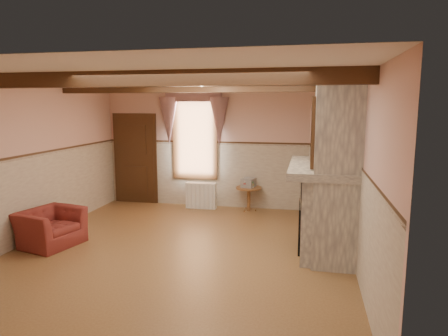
% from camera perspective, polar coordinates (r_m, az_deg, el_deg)
% --- Properties ---
extents(floor, '(5.50, 6.00, 0.01)m').
position_cam_1_polar(floor, '(6.77, -6.19, -11.58)').
color(floor, brown).
rests_on(floor, ground).
extents(ceiling, '(5.50, 6.00, 0.01)m').
position_cam_1_polar(ceiling, '(6.36, -6.63, 12.78)').
color(ceiling, silver).
rests_on(ceiling, wall_back).
extents(wall_back, '(5.50, 0.02, 2.80)m').
position_cam_1_polar(wall_back, '(9.29, -0.54, 2.98)').
color(wall_back, '#D5A393').
rests_on(wall_back, floor).
extents(wall_front, '(5.50, 0.02, 2.80)m').
position_cam_1_polar(wall_front, '(3.75, -21.11, -6.66)').
color(wall_front, '#D5A393').
rests_on(wall_front, floor).
extents(wall_left, '(0.02, 6.00, 2.80)m').
position_cam_1_polar(wall_left, '(7.73, -26.12, 0.84)').
color(wall_left, '#D5A393').
rests_on(wall_left, floor).
extents(wall_right, '(0.02, 6.00, 2.80)m').
position_cam_1_polar(wall_right, '(6.13, 18.77, -0.62)').
color(wall_right, '#D5A393').
rests_on(wall_right, floor).
extents(wainscot, '(5.50, 6.00, 1.50)m').
position_cam_1_polar(wainscot, '(6.55, -6.30, -5.42)').
color(wainscot, beige).
rests_on(wainscot, floor).
extents(chair_rail, '(5.50, 6.00, 0.08)m').
position_cam_1_polar(chair_rail, '(6.40, -6.42, 1.09)').
color(chair_rail, black).
rests_on(chair_rail, wainscot).
extents(firebox, '(0.20, 0.95, 0.90)m').
position_cam_1_polar(firebox, '(6.89, 11.54, -7.41)').
color(firebox, black).
rests_on(firebox, floor).
extents(armchair, '(1.03, 1.12, 0.62)m').
position_cam_1_polar(armchair, '(7.48, -23.57, -7.80)').
color(armchair, maroon).
rests_on(armchair, floor).
extents(side_table, '(0.72, 0.72, 0.55)m').
position_cam_1_polar(side_table, '(9.05, 3.55, -4.43)').
color(side_table, brown).
rests_on(side_table, floor).
extents(book_stack, '(0.33, 0.37, 0.20)m').
position_cam_1_polar(book_stack, '(8.98, 3.53, -2.09)').
color(book_stack, '#B7AD8C').
rests_on(book_stack, side_table).
extents(radiator, '(0.70, 0.19, 0.60)m').
position_cam_1_polar(radiator, '(9.27, -3.28, -3.94)').
color(radiator, white).
rests_on(radiator, floor).
extents(bowl, '(0.36, 0.36, 0.09)m').
position_cam_1_polar(bowl, '(6.71, 13.90, 0.94)').
color(bowl, brown).
rests_on(bowl, mantel).
extents(mantel_clock, '(0.14, 0.24, 0.20)m').
position_cam_1_polar(mantel_clock, '(7.18, 13.81, 1.91)').
color(mantel_clock, black).
rests_on(mantel_clock, mantel).
extents(oil_lamp, '(0.11, 0.11, 0.28)m').
position_cam_1_polar(oil_lamp, '(6.99, 13.86, 2.04)').
color(oil_lamp, gold).
rests_on(oil_lamp, mantel).
extents(candle_red, '(0.06, 0.06, 0.16)m').
position_cam_1_polar(candle_red, '(6.26, 14.04, 0.70)').
color(candle_red, maroon).
rests_on(candle_red, mantel).
extents(jar_yellow, '(0.06, 0.06, 0.12)m').
position_cam_1_polar(jar_yellow, '(6.09, 14.08, 0.28)').
color(jar_yellow, yellow).
rests_on(jar_yellow, mantel).
extents(fireplace, '(0.85, 2.00, 2.80)m').
position_cam_1_polar(fireplace, '(6.70, 15.43, 0.31)').
color(fireplace, gray).
rests_on(fireplace, floor).
extents(mantel, '(1.05, 2.05, 0.12)m').
position_cam_1_polar(mantel, '(6.69, 13.88, 0.02)').
color(mantel, gray).
rests_on(mantel, fireplace).
extents(overmantel_mirror, '(0.06, 1.44, 1.04)m').
position_cam_1_polar(overmantel_mirror, '(6.62, 12.47, 5.29)').
color(overmantel_mirror, silver).
rests_on(overmantel_mirror, fireplace).
extents(door, '(1.10, 0.10, 2.10)m').
position_cam_1_polar(door, '(9.94, -12.52, 1.13)').
color(door, black).
rests_on(door, floor).
extents(window, '(1.06, 0.08, 2.02)m').
position_cam_1_polar(window, '(9.38, -4.18, 4.55)').
color(window, white).
rests_on(window, wall_back).
extents(window_drapes, '(1.30, 0.14, 1.40)m').
position_cam_1_polar(window_drapes, '(9.27, -4.37, 8.20)').
color(window_drapes, gray).
rests_on(window_drapes, wall_back).
extents(ceiling_beam_front, '(5.50, 0.18, 0.20)m').
position_cam_1_polar(ceiling_beam_front, '(5.23, -10.91, 12.41)').
color(ceiling_beam_front, black).
rests_on(ceiling_beam_front, ceiling).
extents(ceiling_beam_back, '(5.50, 0.18, 0.20)m').
position_cam_1_polar(ceiling_beam_back, '(7.50, -3.62, 11.47)').
color(ceiling_beam_back, black).
rests_on(ceiling_beam_back, ceiling).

